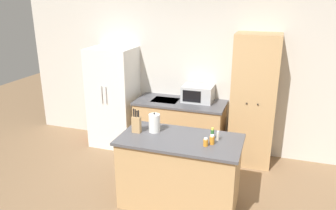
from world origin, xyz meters
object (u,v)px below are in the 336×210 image
Objects in this scene: spice_bottle_green_herb at (212,140)px; kettle at (154,123)px; spice_bottle_amber_oil at (206,142)px; fire_extinguisher at (92,129)px; refrigerator at (114,97)px; spice_bottle_tall_dark at (218,136)px; knife_block at (136,124)px; spice_bottle_short_red at (212,134)px; pantry_cabinet at (253,101)px; microwave at (198,93)px.

spice_bottle_green_herb is 0.46× the size of kettle.
spice_bottle_amber_oil is 0.23× the size of fire_extinguisher.
kettle is at bearing 163.66° from spice_bottle_amber_oil.
spice_bottle_green_herb is at bearing -35.39° from refrigerator.
spice_bottle_green_herb is (-0.05, -0.13, -0.00)m from spice_bottle_tall_dark.
fire_extinguisher is at bearing 178.37° from refrigerator.
spice_bottle_short_red is at bearing 5.36° from knife_block.
pantry_cabinet is at bearing 47.30° from knife_block.
refrigerator reaches higher than microwave.
knife_block reaches higher than microwave.
microwave is 1.90× the size of kettle.
knife_block reaches higher than spice_bottle_short_red.
refrigerator is 1.85m from kettle.
knife_block is 0.23m from kettle.
pantry_cabinet reaches higher than spice_bottle_tall_dark.
spice_bottle_green_herb is (0.06, 0.07, 0.01)m from spice_bottle_amber_oil.
refrigerator is 1.79m from knife_block.
kettle is at bearing -36.78° from fire_extinguisher.
knife_block is at bearing 172.83° from spice_bottle_amber_oil.
spice_bottle_tall_dark is at bearing -32.26° from refrigerator.
knife_block is 3.15× the size of spice_bottle_amber_oil.
spice_bottle_green_herb is at bearing -2.57° from knife_block.
refrigerator is at bearing -178.74° from pantry_cabinet.
fire_extinguisher is at bearing 148.33° from spice_bottle_amber_oil.
refrigerator is 1.53m from microwave.
kettle is (1.28, -1.33, 0.16)m from refrigerator.
knife_block is 2.68× the size of spice_bottle_green_herb.
refrigerator is 2.43m from pantry_cabinet.
fire_extinguisher is at bearing -179.25° from pantry_cabinet.
refrigerator is 2.50m from spice_bottle_tall_dark.
refrigerator is 14.78× the size of spice_bottle_green_herb.
microwave reaches higher than kettle.
refrigerator is 2.53m from spice_bottle_amber_oil.
spice_bottle_tall_dark is at bearing 4.91° from knife_block.
kettle is at bearing -129.77° from pantry_cabinet.
spice_bottle_amber_oil is at bearing -104.87° from pantry_cabinet.
kettle is (-0.24, -1.44, -0.02)m from microwave.
kettle is (-0.76, 0.00, 0.05)m from spice_bottle_short_red.
microwave reaches higher than spice_bottle_green_herb.
spice_bottle_short_red is (0.98, 0.09, -0.04)m from knife_block.
refrigerator reaches higher than fire_extinguisher.
knife_block is 2.08× the size of spice_bottle_short_red.
pantry_cabinet is at bearing 74.42° from spice_bottle_short_red.
spice_bottle_short_red is at bearing -33.09° from refrigerator.
knife_block is 0.72× the size of fire_extinguisher.
spice_bottle_tall_dark is 1.18× the size of spice_bottle_amber_oil.
pantry_cabinet is 4.69× the size of fire_extinguisher.
refrigerator is 11.48× the size of spice_bottle_short_red.
spice_bottle_short_red is 3.00m from fire_extinguisher.
knife_block is 2.30m from fire_extinguisher.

